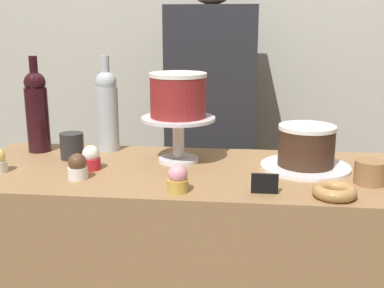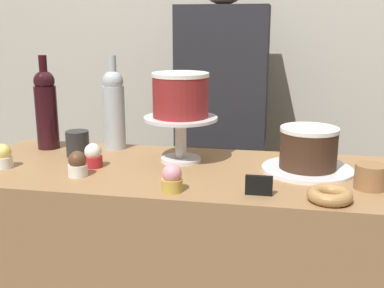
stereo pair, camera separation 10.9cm
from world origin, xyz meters
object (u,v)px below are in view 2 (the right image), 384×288
(wine_bottle_clear, at_px, (114,108))
(cupcake_strawberry, at_px, (172,179))
(cupcake_lemon, at_px, (3,157))
(cupcake_chocolate, at_px, (78,164))
(cookie_stack, at_px, (371,177))
(cupcake_vanilla, at_px, (93,156))
(barista_figure, at_px, (221,144))
(coffee_cup_ceramic, at_px, (78,144))
(donut_maple, at_px, (330,195))
(wine_bottle_dark_red, at_px, (46,108))
(white_layer_cake, at_px, (181,95))
(price_sign_chalkboard, at_px, (259,185))
(cake_stand_pedestal, at_px, (181,131))
(chocolate_round_cake, at_px, (309,148))

(wine_bottle_clear, bearing_deg, cupcake_strawberry, -52.98)
(cupcake_lemon, height_order, cupcake_chocolate, same)
(wine_bottle_clear, bearing_deg, cookie_stack, -18.70)
(cupcake_vanilla, bearing_deg, cupcake_chocolate, -95.77)
(cupcake_chocolate, distance_m, barista_figure, 0.77)
(coffee_cup_ceramic, height_order, barista_figure, barista_figure)
(donut_maple, distance_m, coffee_cup_ceramic, 0.83)
(cupcake_chocolate, bearing_deg, wine_bottle_dark_red, 129.98)
(wine_bottle_dark_red, distance_m, barista_figure, 0.73)
(white_layer_cake, relative_size, donut_maple, 1.59)
(donut_maple, distance_m, price_sign_chalkboard, 0.18)
(cupcake_vanilla, bearing_deg, white_layer_cake, 24.38)
(wine_bottle_dark_red, relative_size, cookie_stack, 3.87)
(wine_bottle_clear, relative_size, cupcake_chocolate, 4.38)
(cupcake_strawberry, height_order, coffee_cup_ceramic, coffee_cup_ceramic)
(price_sign_chalkboard, bearing_deg, white_layer_cake, 134.55)
(cupcake_strawberry, bearing_deg, cake_stand_pedestal, 97.52)
(cupcake_lemon, bearing_deg, cookie_stack, 0.67)
(white_layer_cake, height_order, wine_bottle_clear, wine_bottle_clear)
(cupcake_lemon, bearing_deg, white_layer_cake, 18.36)
(donut_maple, bearing_deg, wine_bottle_dark_red, 159.23)
(cupcake_chocolate, relative_size, price_sign_chalkboard, 1.06)
(wine_bottle_dark_red, bearing_deg, cupcake_lemon, -95.31)
(chocolate_round_cake, bearing_deg, cupcake_vanilla, -172.69)
(white_layer_cake, xyz_separation_m, donut_maple, (0.44, -0.28, -0.20))
(cake_stand_pedestal, xyz_separation_m, cupcake_vanilla, (-0.25, -0.11, -0.06))
(cupcake_vanilla, bearing_deg, cookie_stack, -3.28)
(wine_bottle_clear, bearing_deg, cupcake_vanilla, -86.93)
(cupcake_chocolate, bearing_deg, chocolate_round_cake, 15.03)
(wine_bottle_clear, xyz_separation_m, coffee_cup_ceramic, (-0.09, -0.12, -0.10))
(cupcake_lemon, height_order, barista_figure, barista_figure)
(cake_stand_pedestal, xyz_separation_m, chocolate_round_cake, (0.39, -0.03, -0.03))
(cake_stand_pedestal, relative_size, chocolate_round_cake, 1.36)
(wine_bottle_clear, bearing_deg, wine_bottle_dark_red, -169.88)
(wine_bottle_dark_red, bearing_deg, donut_maple, -20.77)
(chocolate_round_cake, height_order, donut_maple, chocolate_round_cake)
(cookie_stack, relative_size, barista_figure, 0.05)
(white_layer_cake, distance_m, cookie_stack, 0.60)
(donut_maple, bearing_deg, cookie_stack, 46.35)
(chocolate_round_cake, bearing_deg, cupcake_lemon, -171.20)
(chocolate_round_cake, bearing_deg, cake_stand_pedestal, 175.54)
(cupcake_lemon, relative_size, cupcake_chocolate, 1.00)
(wine_bottle_dark_red, bearing_deg, price_sign_chalkboard, -24.24)
(cupcake_lemon, bearing_deg, barista_figure, 48.24)
(wine_bottle_clear, relative_size, cookie_stack, 3.87)
(coffee_cup_ceramic, relative_size, barista_figure, 0.05)
(barista_figure, bearing_deg, cake_stand_pedestal, -98.02)
(cupcake_strawberry, relative_size, barista_figure, 0.05)
(cake_stand_pedestal, bearing_deg, cupcake_chocolate, -141.54)
(cake_stand_pedestal, relative_size, wine_bottle_dark_red, 0.72)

